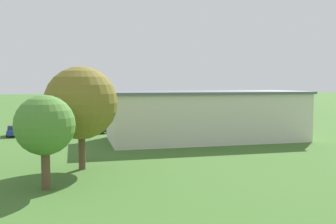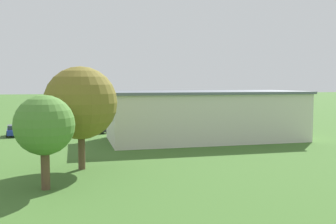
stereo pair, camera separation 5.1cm
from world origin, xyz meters
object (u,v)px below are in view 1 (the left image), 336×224
at_px(person_at_fence_line, 261,124).
at_px(windsock, 236,95).
at_px(hangar, 205,115).
at_px(person_near_hangar_door, 157,123).
at_px(person_beside_truck, 190,122).
at_px(person_walking_on_apron, 239,121).
at_px(person_crossing_taxiway, 129,124).
at_px(biplane, 157,106).
at_px(car_black, 100,127).
at_px(tree_behind_hangar_right, 81,103).
at_px(car_green, 59,129).
at_px(car_blue, 13,131).
at_px(tree_behind_hangar_left, 45,126).

height_order(person_at_fence_line, windsock, windsock).
relative_size(hangar, person_near_hangar_door, 15.92).
relative_size(person_near_hangar_door, person_at_fence_line, 0.99).
xyz_separation_m(hangar, person_beside_truck, (-2.67, -15.63, -2.65)).
bearing_deg(person_at_fence_line, person_near_hangar_door, -20.66).
height_order(person_near_hangar_door, person_walking_on_apron, person_near_hangar_door).
height_order(person_crossing_taxiway, person_near_hangar_door, person_near_hangar_door).
bearing_deg(biplane, person_beside_truck, 103.88).
height_order(person_beside_truck, windsock, windsock).
height_order(biplane, windsock, windsock).
bearing_deg(car_black, hangar, 140.81).
bearing_deg(hangar, person_crossing_taxiway, -60.92).
xyz_separation_m(person_at_fence_line, tree_behind_hangar_right, (31.37, 24.06, 5.43)).
xyz_separation_m(biplane, person_beside_truck, (-3.37, 13.65, -2.24)).
bearing_deg(car_green, car_black, -175.49).
relative_size(car_black, car_blue, 1.12).
distance_m(car_black, person_walking_on_apron, 27.71).
bearing_deg(person_walking_on_apron, windsock, -113.03).
relative_size(car_green, windsock, 0.84).
bearing_deg(person_near_hangar_door, car_green, 14.11).
height_order(person_crossing_taxiway, tree_behind_hangar_right, tree_behind_hangar_right).
height_order(car_blue, tree_behind_hangar_left, tree_behind_hangar_left).
xyz_separation_m(car_blue, tree_behind_hangar_right, (-9.71, 25.57, 5.45)).
xyz_separation_m(person_walking_on_apron, tree_behind_hangar_left, (33.64, 38.20, 4.12)).
height_order(hangar, car_green, hangar).
relative_size(car_green, car_blue, 1.12).
distance_m(person_crossing_taxiway, windsock, 47.83).
distance_m(person_walking_on_apron, person_at_fence_line, 7.73).
height_order(hangar, tree_behind_hangar_left, tree_behind_hangar_left).
xyz_separation_m(car_black, tree_behind_hangar_right, (3.49, 26.76, 5.48)).
distance_m(hangar, car_black, 18.63).
bearing_deg(car_green, hangar, 151.80).
bearing_deg(car_blue, car_black, -174.84).
bearing_deg(person_crossing_taxiway, person_walking_on_apron, -177.59).
xyz_separation_m(hangar, biplane, (0.70, -29.28, -0.41)).
bearing_deg(car_black, person_walking_on_apron, -169.61).
bearing_deg(person_crossing_taxiway, car_black, 36.38).
distance_m(biplane, car_green, 27.15).
height_order(hangar, person_near_hangar_door, hangar).
distance_m(car_green, person_near_hangar_door, 17.65).
bearing_deg(car_black, person_beside_truck, -166.78).
bearing_deg(person_walking_on_apron, hangar, 52.08).
height_order(car_green, person_at_fence_line, person_at_fence_line).
distance_m(person_near_hangar_door, person_walking_on_apron, 16.66).
distance_m(person_at_fence_line, windsock, 41.28).
bearing_deg(tree_behind_hangar_right, car_blue, -69.20).
height_order(biplane, car_black, biplane).
distance_m(person_near_hangar_door, tree_behind_hangar_left, 40.92).
bearing_deg(person_walking_on_apron, tree_behind_hangar_right, 45.93).
xyz_separation_m(person_near_hangar_door, person_at_fence_line, (-17.23, 6.50, 0.01)).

